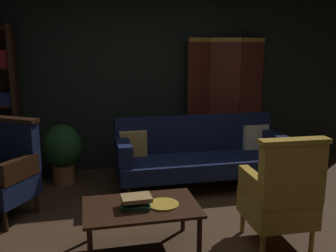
{
  "coord_description": "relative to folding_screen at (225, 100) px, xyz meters",
  "views": [
    {
      "loc": [
        -0.86,
        -3.02,
        1.78
      ],
      "look_at": [
        0.0,
        0.8,
        0.95
      ],
      "focal_mm": 40.36,
      "sensor_mm": 36.0,
      "label": 1
    }
  ],
  "objects": [
    {
      "name": "armchair_gilt_accent",
      "position": [
        -0.39,
        -2.45,
        -0.5
      ],
      "size": [
        0.6,
        0.6,
        1.04
      ],
      "color": "#B78E33",
      "rests_on": "ground_plane"
    },
    {
      "name": "velvet_couch",
      "position": [
        -0.66,
        -0.83,
        -0.53
      ],
      "size": [
        2.12,
        0.78,
        0.88
      ],
      "color": "black",
      "rests_on": "ground_plane"
    },
    {
      "name": "book_tan_leather",
      "position": [
        -1.66,
        -2.28,
        -0.48
      ],
      "size": [
        0.26,
        0.19,
        0.04
      ],
      "primitive_type": "cube",
      "rotation": [
        0.0,
        0.0,
        0.03
      ],
      "color": "#9E7A47",
      "rests_on": "book_black_cloth"
    },
    {
      "name": "brass_tray",
      "position": [
        -1.43,
        -2.29,
        -0.56
      ],
      "size": [
        0.27,
        0.27,
        0.02
      ],
      "primitive_type": "cylinder",
      "color": "gold",
      "rests_on": "coffee_table"
    },
    {
      "name": "potted_plant",
      "position": [
        -2.37,
        -0.38,
        -0.53
      ],
      "size": [
        0.5,
        0.5,
        0.79
      ],
      "color": "brown",
      "rests_on": "ground_plane"
    },
    {
      "name": "coffee_table",
      "position": [
        -1.62,
        -2.26,
        -0.61
      ],
      "size": [
        1.0,
        0.64,
        0.42
      ],
      "color": "black",
      "rests_on": "ground_plane"
    },
    {
      "name": "back_wall",
      "position": [
        -1.21,
        0.17,
        0.41
      ],
      "size": [
        7.2,
        0.1,
        2.8
      ],
      "primitive_type": "cube",
      "color": "black",
      "rests_on": "ground_plane"
    },
    {
      "name": "book_black_cloth",
      "position": [
        -1.66,
        -2.28,
        -0.51
      ],
      "size": [
        0.25,
        0.2,
        0.03
      ],
      "primitive_type": "cube",
      "rotation": [
        0.0,
        0.0,
        -0.3
      ],
      "color": "black",
      "rests_on": "book_green_cloth"
    },
    {
      "name": "armchair_wing_left",
      "position": [
        -2.9,
        -1.25,
        -0.5
      ],
      "size": [
        0.8,
        0.8,
        1.04
      ],
      "color": "black",
      "rests_on": "ground_plane"
    },
    {
      "name": "book_green_cloth",
      "position": [
        -1.66,
        -2.28,
        -0.55
      ],
      "size": [
        0.28,
        0.24,
        0.04
      ],
      "primitive_type": "cube",
      "rotation": [
        0.0,
        0.0,
        -0.23
      ],
      "color": "#1E4C28",
      "rests_on": "coffee_table"
    },
    {
      "name": "folding_screen",
      "position": [
        0.0,
        0.0,
        0.0
      ],
      "size": [
        1.26,
        0.27,
        1.9
      ],
      "color": "#5B2319",
      "rests_on": "ground_plane"
    },
    {
      "name": "ground_plane",
      "position": [
        -1.21,
        -2.28,
        -0.99
      ],
      "size": [
        10.0,
        10.0,
        0.0
      ],
      "primitive_type": "plane",
      "color": "#3D2819"
    }
  ]
}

